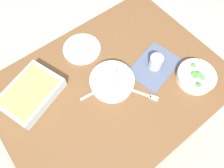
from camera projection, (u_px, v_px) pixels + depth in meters
ground_plane at (112, 122)px, 1.78m from camera, size 6.00×6.00×0.00m
dining_table at (112, 91)px, 1.20m from camera, size 1.20×0.90×0.74m
placemat at (154, 66)px, 1.16m from camera, size 0.32×0.26×0.00m
stew_bowl at (112, 80)px, 1.09m from camera, size 0.24×0.24×0.06m
broccoli_bowl at (196, 76)px, 1.10m from camera, size 0.21×0.21×0.07m
baking_dish at (31, 93)px, 1.05m from camera, size 0.36×0.31×0.06m
drink_cup at (156, 63)px, 1.13m from camera, size 0.07×0.07×0.08m
side_plate at (82, 49)px, 1.21m from camera, size 0.22×0.22×0.01m
spoon_by_stew at (99, 90)px, 1.10m from camera, size 0.18×0.04×0.01m
spoon_by_broccoli at (189, 73)px, 1.14m from camera, size 0.05×0.18×0.01m
fork_on_table at (144, 94)px, 1.08m from camera, size 0.10×0.16×0.01m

